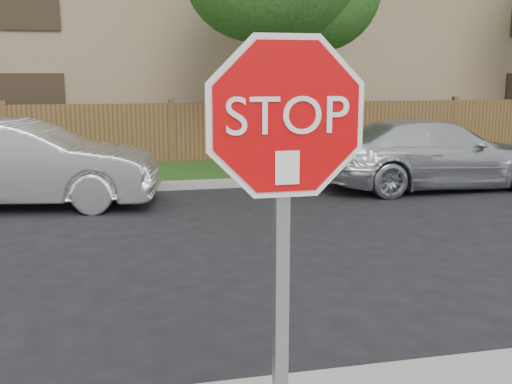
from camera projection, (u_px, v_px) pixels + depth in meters
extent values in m
plane|color=black|center=(303.00, 384.00, 4.59)|extent=(90.00, 90.00, 0.00)
cube|color=gray|center=(187.00, 185.00, 12.37)|extent=(70.00, 0.30, 0.15)
cube|color=#1E4714|center=(179.00, 173.00, 13.95)|extent=(70.00, 3.00, 0.12)
cube|color=#51371C|center=(172.00, 135.00, 15.34)|extent=(70.00, 0.12, 1.60)
cube|color=#9D8261|center=(156.00, 54.00, 20.27)|extent=(34.00, 8.00, 6.00)
cylinder|color=#382B21|center=(284.00, 90.00, 14.03)|extent=(0.44, 0.44, 3.92)
cube|color=gray|center=(281.00, 306.00, 2.85)|extent=(0.06, 0.06, 2.30)
cylinder|color=white|center=(286.00, 117.00, 2.61)|extent=(1.01, 0.02, 1.01)
cylinder|color=#BB0709|center=(287.00, 117.00, 2.60)|extent=(0.93, 0.02, 0.93)
cube|color=white|center=(287.00, 168.00, 2.63)|extent=(0.11, 0.00, 0.15)
imported|color=silver|center=(23.00, 164.00, 10.57)|extent=(4.88, 2.37, 1.54)
imported|color=silver|center=(434.00, 154.00, 12.34)|extent=(4.92, 2.07, 1.42)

